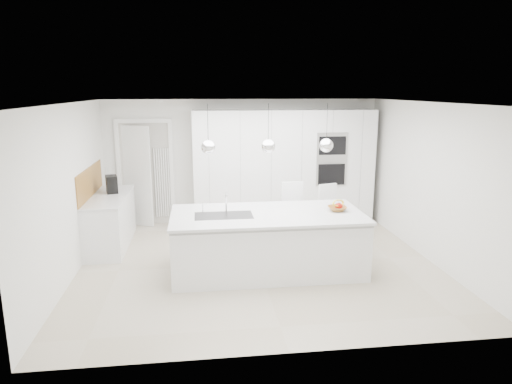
{
  "coord_description": "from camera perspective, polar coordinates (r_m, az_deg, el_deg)",
  "views": [
    {
      "loc": [
        -0.88,
        -6.7,
        2.7
      ],
      "look_at": [
        0.0,
        0.3,
        1.1
      ],
      "focal_mm": 32.0,
      "sensor_mm": 36.0,
      "label": 1
    }
  ],
  "objects": [
    {
      "name": "pendant_right",
      "position": [
        6.7,
        8.78,
        5.78
      ],
      "size": [
        0.2,
        0.2,
        0.2
      ],
      "primitive_type": "sphere",
      "color": "white",
      "rests_on": "ceiling"
    },
    {
      "name": "island_worktop",
      "position": [
        6.77,
        1.42,
        -2.82
      ],
      "size": [
        2.84,
        1.4,
        0.04
      ],
      "primitive_type": "cube",
      "color": "silver",
      "rests_on": "island_base"
    },
    {
      "name": "apple_c",
      "position": [
        7.01,
        10.47,
        -1.74
      ],
      "size": [
        0.08,
        0.08,
        0.08
      ],
      "primitive_type": "sphere",
      "color": "#B7180C",
      "rests_on": "fruit_bowl"
    },
    {
      "name": "hallway_door",
      "position": [
        9.37,
        -15.16,
        1.91
      ],
      "size": [
        0.76,
        0.38,
        2.0
      ],
      "primitive_type": "cube",
      "rotation": [
        0.0,
        0.0,
        -0.44
      ],
      "color": "white",
      "rests_on": "floor"
    },
    {
      "name": "island_sink",
      "position": [
        6.68,
        -4.05,
        -3.61
      ],
      "size": [
        0.84,
        0.44,
        0.18
      ],
      "primitive_type": null,
      "color": "#3F3F42",
      "rests_on": "island_worktop"
    },
    {
      "name": "espresso_machine",
      "position": [
        8.45,
        -17.59,
        0.94
      ],
      "size": [
        0.25,
        0.32,
        0.31
      ],
      "primitive_type": "cube",
      "rotation": [
        0.0,
        0.0,
        0.26
      ],
      "color": "black",
      "rests_on": "left_worktop"
    },
    {
      "name": "fruit_bowl",
      "position": [
        6.99,
        10.12,
        -2.05
      ],
      "size": [
        0.29,
        0.29,
        0.07
      ],
      "primitive_type": "imported",
      "rotation": [
        0.0,
        0.0,
        -0.05
      ],
      "color": "#9F6D2F",
      "rests_on": "island_worktop"
    },
    {
      "name": "left_base_cabinets",
      "position": [
        8.37,
        -17.74,
        -3.59
      ],
      "size": [
        0.6,
        1.8,
        0.86
      ],
      "primitive_type": "cube",
      "color": "white",
      "rests_on": "floor"
    },
    {
      "name": "wall_left",
      "position": [
        7.1,
        -22.27,
        0.04
      ],
      "size": [
        0.0,
        5.0,
        5.0
      ],
      "primitive_type": "plane",
      "rotation": [
        1.57,
        0.0,
        1.57
      ],
      "color": "silver",
      "rests_on": "ground"
    },
    {
      "name": "doorway_frame",
      "position": [
        9.38,
        -13.61,
        2.14
      ],
      "size": [
        1.11,
        0.08,
        2.13
      ],
      "primitive_type": null,
      "color": "white",
      "rests_on": "floor"
    },
    {
      "name": "pendant_left",
      "position": [
        6.45,
        -5.99,
        5.59
      ],
      "size": [
        0.2,
        0.2,
        0.2
      ],
      "primitive_type": "sphere",
      "color": "white",
      "rests_on": "ceiling"
    },
    {
      "name": "tall_cabinets",
      "position": [
        9.19,
        3.48,
        3.05
      ],
      "size": [
        3.6,
        0.6,
        2.3
      ],
      "primitive_type": "cube",
      "color": "white",
      "rests_on": "floor"
    },
    {
      "name": "banana_bunch",
      "position": [
        6.99,
        10.24,
        -1.37
      ],
      "size": [
        0.24,
        0.17,
        0.21
      ],
      "primitive_type": "torus",
      "rotation": [
        1.22,
        0.0,
        0.35
      ],
      "color": "yellow",
      "rests_on": "fruit_bowl"
    },
    {
      "name": "oven_stack",
      "position": [
        9.07,
        9.47,
        4.05
      ],
      "size": [
        0.62,
        0.04,
        1.05
      ],
      "primitive_type": null,
      "color": "#A5A5A8",
      "rests_on": "tall_cabinets"
    },
    {
      "name": "oak_backsplash",
      "position": [
        8.26,
        -20.04,
        1.18
      ],
      "size": [
        0.02,
        1.8,
        0.5
      ],
      "primitive_type": "cube",
      "color": "#9F6D2F",
      "rests_on": "wall_left"
    },
    {
      "name": "apple_b",
      "position": [
        7.01,
        10.32,
        -1.69
      ],
      "size": [
        0.09,
        0.09,
        0.09
      ],
      "primitive_type": "sphere",
      "color": "#B7180C",
      "rests_on": "fruit_bowl"
    },
    {
      "name": "bar_stool_left",
      "position": [
        7.69,
        4.72,
        -3.27
      ],
      "size": [
        0.39,
        0.54,
        1.16
      ],
      "primitive_type": null,
      "rotation": [
        0.0,
        0.0,
        -0.02
      ],
      "color": "white",
      "rests_on": "floor"
    },
    {
      "name": "island_base",
      "position": [
        6.86,
        1.46,
        -6.55
      ],
      "size": [
        2.8,
        1.2,
        0.86
      ],
      "primitive_type": "cube",
      "color": "white",
      "rests_on": "floor"
    },
    {
      "name": "bar_stool_right",
      "position": [
        7.91,
        9.12,
        -3.17
      ],
      "size": [
        0.5,
        0.59,
        1.1
      ],
      "primitive_type": null,
      "rotation": [
        0.0,
        0.0,
        0.3
      ],
      "color": "white",
      "rests_on": "floor"
    },
    {
      "name": "apple_a",
      "position": [
        7.04,
        10.08,
        -1.68
      ],
      "size": [
        0.07,
        0.07,
        0.07
      ],
      "primitive_type": "sphere",
      "color": "#B7180C",
      "rests_on": "fruit_bowl"
    },
    {
      "name": "radiator",
      "position": [
        9.37,
        -11.62,
        1.13
      ],
      "size": [
        0.32,
        0.04,
        1.4
      ],
      "primitive_type": null,
      "color": "white",
      "rests_on": "floor"
    },
    {
      "name": "floor",
      "position": [
        7.27,
        0.3,
        -9.01
      ],
      "size": [
        5.5,
        5.5,
        0.0
      ],
      "primitive_type": "plane",
      "color": "#B8AB94",
      "rests_on": "ground"
    },
    {
      "name": "pendant_mid",
      "position": [
        6.52,
        1.54,
        5.73
      ],
      "size": [
        0.2,
        0.2,
        0.2
      ],
      "primitive_type": "sphere",
      "color": "white",
      "rests_on": "ceiling"
    },
    {
      "name": "island_tap",
      "position": [
        6.81,
        -3.76,
        -1.27
      ],
      "size": [
        0.02,
        0.02,
        0.3
      ],
      "primitive_type": "cylinder",
      "color": "white",
      "rests_on": "island_worktop"
    },
    {
      "name": "wall_back",
      "position": [
        9.35,
        -1.69,
        3.86
      ],
      "size": [
        5.5,
        0.0,
        5.5
      ],
      "primitive_type": "plane",
      "rotation": [
        1.57,
        0.0,
        0.0
      ],
      "color": "silver",
      "rests_on": "ground"
    },
    {
      "name": "ceiling",
      "position": [
        6.76,
        0.32,
        11.09
      ],
      "size": [
        5.5,
        5.5,
        0.0
      ],
      "primitive_type": "plane",
      "rotation": [
        3.14,
        0.0,
        0.0
      ],
      "color": "white",
      "rests_on": "wall_back"
    },
    {
      "name": "left_worktop",
      "position": [
        8.25,
        -17.95,
        -0.59
      ],
      "size": [
        0.62,
        1.82,
        0.04
      ],
      "primitive_type": "cube",
      "color": "silver",
      "rests_on": "left_base_cabinets"
    }
  ]
}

